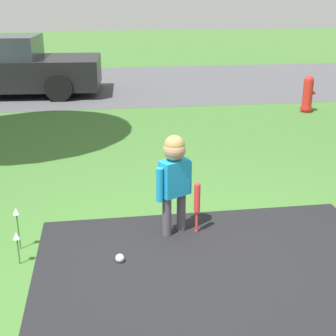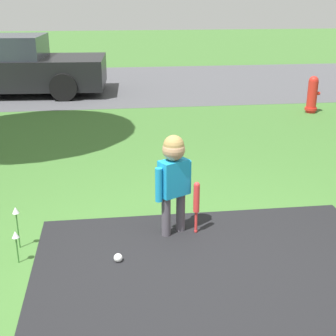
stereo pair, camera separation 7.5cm
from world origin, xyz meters
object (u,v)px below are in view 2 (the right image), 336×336
sports_ball (118,258)px  fire_hydrant (312,95)px  baseball_bat (196,200)px  child (174,171)px  parked_car (6,67)px

sports_ball → fire_hydrant: fire_hydrant is taller
sports_ball → fire_hydrant: bearing=52.1°
fire_hydrant → baseball_bat: bearing=-124.5°
fire_hydrant → sports_ball: bearing=-127.9°
child → parked_car: 8.00m
sports_ball → fire_hydrant: 6.49m
sports_ball → parked_car: bearing=106.5°
child → parked_car: (-2.90, 7.45, -0.01)m
sports_ball → parked_car: (-2.35, 7.91, 0.59)m
baseball_bat → child: bearing=173.7°
baseball_bat → parked_car: bearing=112.7°
sports_ball → parked_car: parked_car is taller
baseball_bat → sports_ball: baseball_bat is taller
child → parked_car: parked_car is taller
fire_hydrant → parked_car: bearing=156.2°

